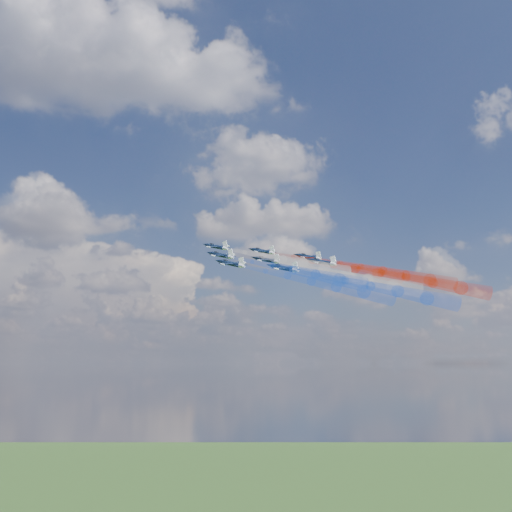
{
  "coord_description": "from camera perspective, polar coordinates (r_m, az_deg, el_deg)",
  "views": [
    {
      "loc": [
        -10.48,
        -150.19,
        131.68
      ],
      "look_at": [
        11.22,
        10.11,
        161.41
      ],
      "focal_mm": 41.22,
      "sensor_mm": 36.0,
      "label": 1
    }
  ],
  "objects": [
    {
      "name": "trail_inner_left",
      "position": [
        146.18,
        3.65,
        -1.36
      ],
      "size": [
        30.07,
        31.46,
        14.59
      ],
      "primitive_type": null,
      "rotation": [
        0.27,
        -0.19,
        0.72
      ],
      "color": "blue"
    },
    {
      "name": "jet_outer_left",
      "position": [
        148.72,
        -2.47,
        -0.73
      ],
      "size": [
        13.44,
        13.66,
        7.02
      ],
      "primitive_type": null,
      "rotation": [
        0.27,
        -0.19,
        0.72
      ],
      "color": "black"
    },
    {
      "name": "jet_center_third",
      "position": [
        161.52,
        1.0,
        -0.38
      ],
      "size": [
        13.44,
        13.66,
        7.02
      ],
      "primitive_type": null,
      "rotation": [
        0.27,
        -0.19,
        0.72
      ],
      "color": "black"
    },
    {
      "name": "trail_lead",
      "position": [
        157.54,
        2.61,
        -0.35
      ],
      "size": [
        30.07,
        31.46,
        14.59
      ],
      "primitive_type": null,
      "rotation": [
        0.27,
        -0.19,
        0.72
      ],
      "color": "white"
    },
    {
      "name": "trail_rear_right",
      "position": [
        148.55,
        14.38,
        -2.05
      ],
      "size": [
        30.07,
        31.46,
        14.59
      ],
      "primitive_type": null,
      "rotation": [
        0.27,
        -0.19,
        0.72
      ],
      "color": "red"
    },
    {
      "name": "trail_rear_left",
      "position": [
        135.22,
        11.06,
        -2.86
      ],
      "size": [
        30.07,
        31.46,
        14.59
      ],
      "primitive_type": null,
      "rotation": [
        0.27,
        -0.19,
        0.72
      ],
      "color": "blue"
    },
    {
      "name": "trail_inner_right",
      "position": [
        160.05,
        7.49,
        -0.82
      ],
      "size": [
        30.07,
        31.46,
        14.59
      ],
      "primitive_type": null,
      "rotation": [
        0.27,
        -0.19,
        0.72
      ],
      "color": "red"
    },
    {
      "name": "jet_lead",
      "position": [
        173.57,
        -3.9,
        0.91
      ],
      "size": [
        13.44,
        13.66,
        7.02
      ],
      "primitive_type": null,
      "rotation": [
        0.27,
        -0.19,
        0.72
      ],
      "color": "black"
    },
    {
      "name": "trail_outer_left",
      "position": [
        133.52,
        5.41,
        -2.42
      ],
      "size": [
        30.07,
        31.46,
        14.59
      ],
      "primitive_type": null,
      "rotation": [
        0.27,
        -0.19,
        0.72
      ],
      "color": "blue"
    },
    {
      "name": "trail_outer_right",
      "position": [
        163.53,
        12.22,
        -1.39
      ],
      "size": [
        30.07,
        31.46,
        14.59
      ],
      "primitive_type": null,
      "rotation": [
        0.27,
        -0.19,
        0.72
      ],
      "color": "red"
    },
    {
      "name": "jet_inner_right",
      "position": [
        174.45,
        0.62,
        0.47
      ],
      "size": [
        13.44,
        13.66,
        7.02
      ],
      "primitive_type": null,
      "rotation": [
        0.27,
        -0.19,
        0.72
      ],
      "color": "black"
    },
    {
      "name": "jet_rear_left",
      "position": [
        148.51,
        2.68,
        -1.17
      ],
      "size": [
        13.44,
        13.66,
        7.02
      ],
      "primitive_type": null,
      "rotation": [
        0.27,
        -0.19,
        0.72
      ],
      "color": "black"
    },
    {
      "name": "jet_inner_left",
      "position": [
        161.9,
        -3.42,
        0.09
      ],
      "size": [
        13.44,
        13.66,
        7.02
      ],
      "primitive_type": null,
      "rotation": [
        0.27,
        -0.19,
        0.72
      ],
      "color": "black"
    },
    {
      "name": "trail_center_third",
      "position": [
        147.42,
        8.51,
        -1.87
      ],
      "size": [
        30.07,
        31.46,
        14.59
      ],
      "primitive_type": null,
      "rotation": [
        0.27,
        -0.19,
        0.72
      ],
      "color": "white"
    },
    {
      "name": "jet_outer_right",
      "position": [
        176.24,
        5.09,
        -0.08
      ],
      "size": [
        13.44,
        13.66,
        7.02
      ],
      "primitive_type": null,
      "rotation": [
        0.27,
        -0.19,
        0.72
      ],
      "color": "black"
    },
    {
      "name": "jet_rear_right",
      "position": [
        160.58,
        6.4,
        -0.57
      ],
      "size": [
        13.44,
        13.66,
        7.02
      ],
      "primitive_type": null,
      "rotation": [
        0.27,
        -0.19,
        0.72
      ],
      "color": "black"
    }
  ]
}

